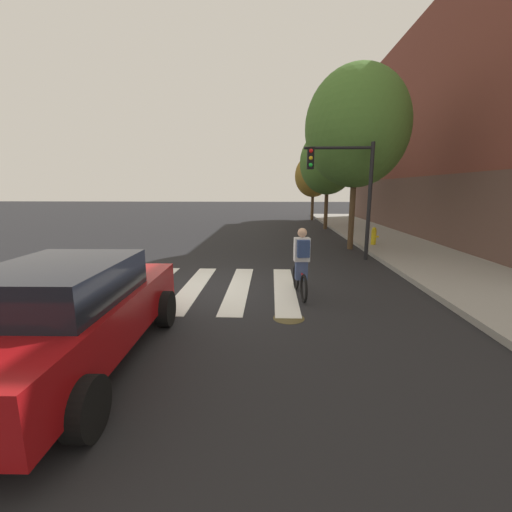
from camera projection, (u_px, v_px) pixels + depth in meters
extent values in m
plane|color=black|center=(212.00, 288.00, 8.91)|extent=(120.00, 120.00, 0.00)
cube|color=silver|center=(105.00, 286.00, 9.04)|extent=(0.55, 4.19, 0.01)
cube|color=silver|center=(149.00, 287.00, 8.99)|extent=(0.55, 4.19, 0.01)
cube|color=silver|center=(194.00, 287.00, 8.93)|extent=(0.55, 4.19, 0.01)
cube|color=silver|center=(239.00, 288.00, 8.88)|extent=(0.55, 4.19, 0.01)
cube|color=silver|center=(285.00, 288.00, 8.83)|extent=(0.55, 4.19, 0.01)
cylinder|color=#473D1E|center=(289.00, 318.00, 6.80)|extent=(0.64, 0.64, 0.01)
cube|color=maroon|center=(70.00, 321.00, 4.88)|extent=(1.98, 4.65, 0.70)
cube|color=black|center=(59.00, 283.00, 4.60)|extent=(1.71, 2.25, 0.55)
cylinder|color=black|center=(66.00, 308.00, 6.40)|extent=(0.26, 0.69, 0.68)
cylinder|color=black|center=(165.00, 309.00, 6.37)|extent=(0.26, 0.69, 0.68)
cylinder|color=black|center=(86.00, 408.00, 3.49)|extent=(0.26, 0.69, 0.68)
torus|color=black|center=(304.00, 289.00, 7.70)|extent=(0.12, 0.66, 0.66)
torus|color=black|center=(296.00, 277.00, 8.73)|extent=(0.12, 0.66, 0.66)
cylinder|color=red|center=(300.00, 271.00, 8.16)|extent=(0.14, 0.89, 0.05)
cylinder|color=red|center=(301.00, 270.00, 7.99)|extent=(0.04, 0.04, 0.45)
cube|color=#384772|center=(301.00, 268.00, 7.98)|extent=(0.30, 0.23, 0.56)
cube|color=silver|center=(302.00, 249.00, 7.89)|extent=(0.38, 0.27, 0.56)
sphere|color=tan|center=(302.00, 233.00, 7.81)|extent=(0.22, 0.22, 0.22)
cube|color=navy|center=(303.00, 249.00, 7.71)|extent=(0.29, 0.19, 0.40)
cylinder|color=black|center=(369.00, 203.00, 12.04)|extent=(0.14, 0.14, 4.20)
cylinder|color=black|center=(338.00, 148.00, 11.72)|extent=(2.40, 0.10, 0.10)
cube|color=black|center=(311.00, 158.00, 11.83)|extent=(0.24, 0.20, 0.76)
sphere|color=red|center=(311.00, 151.00, 11.67)|extent=(0.14, 0.14, 0.14)
sphere|color=gold|center=(311.00, 158.00, 11.72)|extent=(0.14, 0.14, 0.14)
sphere|color=green|center=(311.00, 165.00, 11.77)|extent=(0.14, 0.14, 0.14)
cylinder|color=gold|center=(374.00, 237.00, 14.81)|extent=(0.22, 0.22, 0.65)
sphere|color=gold|center=(374.00, 229.00, 14.74)|extent=(0.18, 0.18, 0.18)
cylinder|color=gold|center=(377.00, 237.00, 14.80)|extent=(0.12, 0.09, 0.09)
cylinder|color=#4C3823|center=(352.00, 210.00, 14.28)|extent=(0.24, 0.24, 3.37)
ellipsoid|color=#47722D|center=(357.00, 127.00, 13.61)|extent=(4.19, 4.19, 4.82)
cylinder|color=#4C3823|center=(326.00, 207.00, 21.65)|extent=(0.24, 0.24, 2.83)
ellipsoid|color=#47722D|center=(328.00, 162.00, 21.09)|extent=(3.53, 3.53, 4.05)
cylinder|color=#4C3823|center=(312.00, 205.00, 28.04)|extent=(0.24, 0.24, 2.43)
ellipsoid|color=olive|center=(313.00, 176.00, 27.56)|extent=(3.03, 3.03, 3.48)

